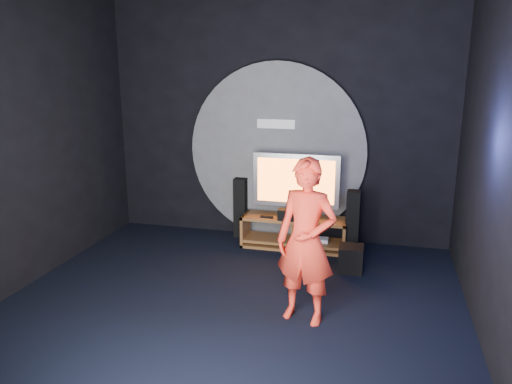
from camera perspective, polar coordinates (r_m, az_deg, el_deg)
floor at (r=5.48m, az=-3.28°, el=-13.38°), size 5.00×5.00×0.00m
back_wall at (r=7.31m, az=2.49°, el=8.11°), size 5.00×0.04×3.50m
front_wall at (r=2.71m, az=-19.99°, el=-3.79°), size 5.00×0.04×3.50m
left_wall at (r=6.15m, az=-26.43°, el=5.42°), size 0.04×5.00×3.50m
right_wall at (r=4.79m, az=26.29°, el=3.25°), size 0.04×5.00×3.50m
wall_disc_panel at (r=7.32m, az=2.36°, el=4.58°), size 2.60×0.11×2.60m
media_console at (r=7.16m, az=4.41°, el=-4.85°), size 1.48×0.45×0.45m
tv at (r=7.01m, az=4.57°, el=1.09°), size 1.22×0.22×0.90m
center_speaker at (r=6.92m, az=4.20°, el=-2.65°), size 0.40×0.15×0.15m
remote at (r=7.03m, az=1.24°, el=-2.88°), size 0.18×0.05×0.02m
tower_speaker_left at (r=7.54m, az=-1.75°, el=-1.77°), size 0.18×0.20×0.90m
tower_speaker_right at (r=6.94m, az=10.97°, el=-3.49°), size 0.18×0.20×0.90m
subwoofer at (r=6.47m, az=10.81°, el=-7.50°), size 0.30×0.30×0.33m
player at (r=5.00m, az=5.74°, el=-5.67°), size 0.69×0.53×1.69m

